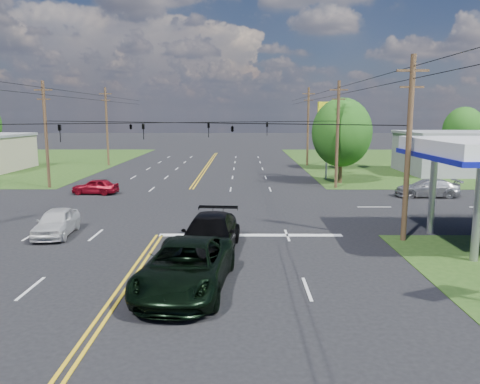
{
  "coord_description": "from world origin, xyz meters",
  "views": [
    {
      "loc": [
        4.55,
        -20.87,
        6.52
      ],
      "look_at": [
        4.41,
        6.0,
        2.09
      ],
      "focal_mm": 35.0,
      "sensor_mm": 36.0,
      "label": 1
    }
  ],
  "objects_px": {
    "pickup_dkgreen": "(186,267)",
    "pickup_white": "(57,222)",
    "suv_black": "(210,235)",
    "pole_ne": "(337,133)",
    "tree_right_a": "(342,133)",
    "pole_left_far": "(107,126)",
    "tree_far_r": "(463,130)",
    "pole_se": "(408,147)",
    "tree_right_b": "(341,134)",
    "pole_right_far": "(308,126)",
    "pole_nw": "(46,133)",
    "retail_ne": "(468,154)"
  },
  "relations": [
    {
      "from": "pole_left_far",
      "to": "tree_far_r",
      "type": "xyz_separation_m",
      "value": [
        47.0,
        2.0,
        -0.62
      ]
    },
    {
      "from": "tree_far_r",
      "to": "pickup_dkgreen",
      "type": "xyz_separation_m",
      "value": [
        -31.56,
        -46.1,
        -3.63
      ]
    },
    {
      "from": "tree_right_b",
      "to": "pickup_white",
      "type": "xyz_separation_m",
      "value": [
        -22.12,
        -32.0,
        -3.48
      ]
    },
    {
      "from": "pole_right_far",
      "to": "pickup_white",
      "type": "relative_size",
      "value": 2.31
    },
    {
      "from": "pole_nw",
      "to": "suv_black",
      "type": "bearing_deg",
      "value": -51.68
    },
    {
      "from": "retail_ne",
      "to": "pole_nw",
      "type": "relative_size",
      "value": 1.47
    },
    {
      "from": "tree_right_b",
      "to": "pickup_dkgreen",
      "type": "distance_m",
      "value": 42.62
    },
    {
      "from": "suv_black",
      "to": "pickup_white",
      "type": "relative_size",
      "value": 1.42
    },
    {
      "from": "pole_right_far",
      "to": "pickup_dkgreen",
      "type": "distance_m",
      "value": 45.55
    },
    {
      "from": "pole_se",
      "to": "pole_left_far",
      "type": "height_order",
      "value": "pole_left_far"
    },
    {
      "from": "tree_right_b",
      "to": "pickup_white",
      "type": "height_order",
      "value": "tree_right_b"
    },
    {
      "from": "pole_ne",
      "to": "tree_right_b",
      "type": "distance_m",
      "value": 15.42
    },
    {
      "from": "tree_right_b",
      "to": "pickup_dkgreen",
      "type": "relative_size",
      "value": 1.08
    },
    {
      "from": "pole_nw",
      "to": "pole_ne",
      "type": "height_order",
      "value": "same"
    },
    {
      "from": "retail_ne",
      "to": "pole_right_far",
      "type": "distance_m",
      "value": 19.02
    },
    {
      "from": "pole_ne",
      "to": "tree_right_a",
      "type": "relative_size",
      "value": 1.16
    },
    {
      "from": "pole_ne",
      "to": "tree_right_a",
      "type": "bearing_deg",
      "value": 71.57
    },
    {
      "from": "pole_ne",
      "to": "tree_right_b",
      "type": "height_order",
      "value": "pole_ne"
    },
    {
      "from": "pole_se",
      "to": "pickup_dkgreen",
      "type": "relative_size",
      "value": 1.44
    },
    {
      "from": "pole_left_far",
      "to": "pickup_dkgreen",
      "type": "height_order",
      "value": "pole_left_far"
    },
    {
      "from": "pole_left_far",
      "to": "suv_black",
      "type": "relative_size",
      "value": 1.63
    },
    {
      "from": "retail_ne",
      "to": "pickup_dkgreen",
      "type": "distance_m",
      "value": 45.44
    },
    {
      "from": "tree_right_a",
      "to": "tree_right_b",
      "type": "xyz_separation_m",
      "value": [
        2.5,
        12.0,
        -0.65
      ]
    },
    {
      "from": "retail_ne",
      "to": "tree_right_a",
      "type": "xyz_separation_m",
      "value": [
        -16.0,
        -8.0,
        2.67
      ]
    },
    {
      "from": "pole_right_far",
      "to": "pickup_white",
      "type": "distance_m",
      "value": 40.77
    },
    {
      "from": "pickup_dkgreen",
      "to": "tree_right_b",
      "type": "bearing_deg",
      "value": 76.31
    },
    {
      "from": "pole_nw",
      "to": "suv_black",
      "type": "height_order",
      "value": "pole_nw"
    },
    {
      "from": "pickup_white",
      "to": "tree_right_a",
      "type": "bearing_deg",
      "value": 40.75
    },
    {
      "from": "pole_ne",
      "to": "pole_right_far",
      "type": "xyz_separation_m",
      "value": [
        0.0,
        19.0,
        0.25
      ]
    },
    {
      "from": "pole_nw",
      "to": "tree_far_r",
      "type": "height_order",
      "value": "pole_nw"
    },
    {
      "from": "tree_far_r",
      "to": "pickup_white",
      "type": "height_order",
      "value": "tree_far_r"
    },
    {
      "from": "retail_ne",
      "to": "tree_far_r",
      "type": "relative_size",
      "value": 1.83
    },
    {
      "from": "pole_left_far",
      "to": "tree_far_r",
      "type": "distance_m",
      "value": 47.05
    },
    {
      "from": "retail_ne",
      "to": "pole_ne",
      "type": "relative_size",
      "value": 1.47
    },
    {
      "from": "pickup_dkgreen",
      "to": "retail_ne",
      "type": "bearing_deg",
      "value": 58.28
    },
    {
      "from": "pole_se",
      "to": "tree_right_a",
      "type": "distance_m",
      "value": 21.02
    },
    {
      "from": "tree_right_a",
      "to": "tree_far_r",
      "type": "relative_size",
      "value": 1.07
    },
    {
      "from": "tree_right_b",
      "to": "tree_far_r",
      "type": "relative_size",
      "value": 0.93
    },
    {
      "from": "pole_right_far",
      "to": "tree_right_a",
      "type": "relative_size",
      "value": 1.22
    },
    {
      "from": "pole_left_far",
      "to": "retail_ne",
      "type": "bearing_deg",
      "value": -10.54
    },
    {
      "from": "tree_right_a",
      "to": "suv_black",
      "type": "height_order",
      "value": "tree_right_a"
    },
    {
      "from": "pole_nw",
      "to": "tree_right_a",
      "type": "distance_m",
      "value": 27.17
    },
    {
      "from": "pole_ne",
      "to": "pickup_dkgreen",
      "type": "height_order",
      "value": "pole_ne"
    },
    {
      "from": "pole_left_far",
      "to": "tree_far_r",
      "type": "relative_size",
      "value": 1.31
    },
    {
      "from": "tree_right_a",
      "to": "tree_right_b",
      "type": "height_order",
      "value": "tree_right_a"
    },
    {
      "from": "pole_nw",
      "to": "pole_right_far",
      "type": "bearing_deg",
      "value": 36.16
    },
    {
      "from": "pole_nw",
      "to": "pole_left_far",
      "type": "bearing_deg",
      "value": 90.0
    },
    {
      "from": "pickup_dkgreen",
      "to": "pickup_white",
      "type": "height_order",
      "value": "pickup_dkgreen"
    },
    {
      "from": "pole_se",
      "to": "pole_ne",
      "type": "xyz_separation_m",
      "value": [
        0.0,
        18.0,
        0.0
      ]
    },
    {
      "from": "pole_left_far",
      "to": "pickup_dkgreen",
      "type": "bearing_deg",
      "value": -70.71
    }
  ]
}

